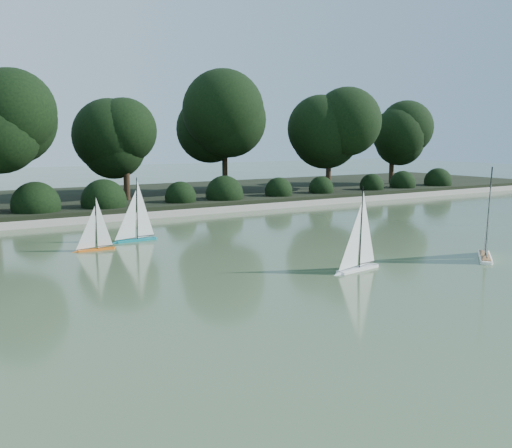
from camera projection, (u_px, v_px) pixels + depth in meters
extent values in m
plane|color=#324127|center=(325.00, 294.00, 8.41)|extent=(80.00, 80.00, 0.00)
cube|color=gray|center=(122.00, 217.00, 15.94)|extent=(40.00, 0.35, 0.18)
cube|color=black|center=(83.00, 201.00, 19.29)|extent=(40.00, 8.00, 0.30)
cylinder|color=black|center=(127.00, 189.00, 18.40)|extent=(0.20, 0.20, 1.26)
sphere|color=black|center=(125.00, 140.00, 18.16)|extent=(2.10, 2.10, 2.10)
cylinder|color=black|center=(225.00, 176.00, 21.04)|extent=(0.20, 0.20, 1.73)
sphere|color=black|center=(224.00, 118.00, 20.72)|extent=(2.80, 2.80, 2.80)
cylinder|color=black|center=(328.00, 178.00, 22.23)|extent=(0.20, 0.20, 1.48)
sphere|color=black|center=(329.00, 129.00, 21.95)|extent=(2.52, 2.52, 2.52)
cylinder|color=black|center=(391.00, 174.00, 24.83)|extent=(0.20, 0.20, 1.40)
sphere|color=black|center=(393.00, 135.00, 24.58)|extent=(2.24, 2.24, 2.24)
sphere|color=black|center=(40.00, 205.00, 15.60)|extent=(1.10, 1.10, 1.10)
sphere|color=black|center=(112.00, 201.00, 16.64)|extent=(1.10, 1.10, 1.10)
sphere|color=black|center=(175.00, 197.00, 17.69)|extent=(1.10, 1.10, 1.10)
sphere|color=black|center=(231.00, 194.00, 18.74)|extent=(1.10, 1.10, 1.10)
sphere|color=black|center=(281.00, 191.00, 19.78)|extent=(1.10, 1.10, 1.10)
sphere|color=black|center=(326.00, 188.00, 20.83)|extent=(1.10, 1.10, 1.10)
sphere|color=black|center=(367.00, 186.00, 21.88)|extent=(1.10, 1.10, 1.10)
sphere|color=black|center=(404.00, 184.00, 22.92)|extent=(1.10, 1.10, 1.10)
sphere|color=black|center=(438.00, 182.00, 23.97)|extent=(1.10, 1.10, 1.10)
cube|color=white|center=(358.00, 268.00, 9.93)|extent=(0.93, 0.32, 0.09)
cone|color=white|center=(337.00, 272.00, 9.59)|extent=(0.21, 0.21, 0.18)
cylinder|color=white|center=(374.00, 264.00, 10.22)|extent=(0.13, 0.13, 0.09)
cylinder|color=black|center=(361.00, 225.00, 9.84)|extent=(0.02, 0.02, 1.42)
cylinder|color=black|center=(367.00, 260.00, 10.07)|extent=(0.42, 0.08, 0.01)
cube|color=white|center=(485.00, 256.00, 10.91)|extent=(0.98, 0.87, 0.11)
cone|color=white|center=(483.00, 249.00, 11.50)|extent=(0.31, 0.31, 0.22)
cylinder|color=white|center=(487.00, 261.00, 10.39)|extent=(0.19, 0.19, 0.11)
cube|color=olive|center=(485.00, 253.00, 10.90)|extent=(0.88, 0.77, 0.01)
cylinder|color=black|center=(488.00, 209.00, 10.72)|extent=(0.03, 0.03, 1.70)
cylinder|color=black|center=(486.00, 252.00, 10.61)|extent=(0.40, 0.34, 0.02)
cube|color=orange|center=(96.00, 249.00, 11.68)|extent=(0.72, 0.18, 0.07)
cone|color=orange|center=(75.00, 251.00, 11.49)|extent=(0.15, 0.15, 0.14)
cylinder|color=orange|center=(113.00, 247.00, 11.85)|extent=(0.09, 0.09, 0.07)
cylinder|color=black|center=(96.00, 220.00, 11.61)|extent=(0.02, 0.02, 1.11)
cylinder|color=black|center=(105.00, 244.00, 11.76)|extent=(0.33, 0.03, 0.01)
cube|color=#0F7885|center=(136.00, 239.00, 12.73)|extent=(0.90, 0.22, 0.09)
cone|color=#0F7885|center=(114.00, 241.00, 12.44)|extent=(0.19, 0.19, 0.18)
cylinder|color=#0F7885|center=(154.00, 237.00, 12.98)|extent=(0.11, 0.11, 0.09)
cylinder|color=black|center=(137.00, 206.00, 12.65)|extent=(0.02, 0.02, 1.38)
cylinder|color=black|center=(146.00, 234.00, 12.85)|extent=(0.41, 0.03, 0.01)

